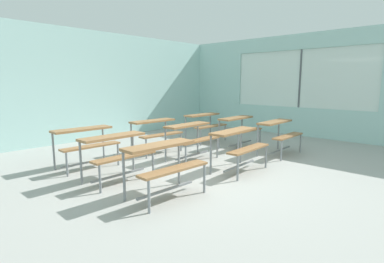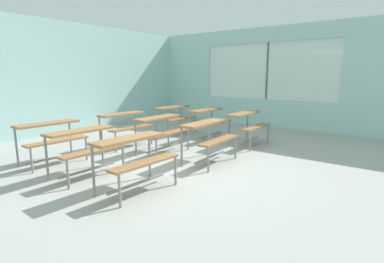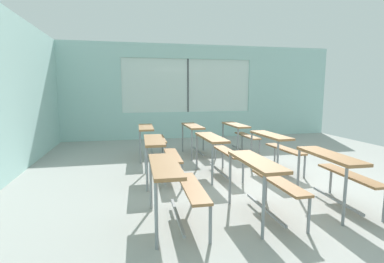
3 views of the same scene
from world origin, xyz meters
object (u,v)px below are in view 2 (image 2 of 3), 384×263
object	(u,v)px
desk_bench_r0c2	(248,121)
desk_bench_r1c2	(209,117)
desk_bench_r1c1	(162,126)
desk_bench_r2c1	(125,121)
desk_bench_r1c0	(85,141)
desk_bench_r0c0	(135,151)
desk_bench_r2c2	(175,113)
desk_bench_r2c0	(51,133)
desk_bench_r0c1	(209,132)

from	to	relation	value
desk_bench_r0c2	desk_bench_r1c2	xyz separation A→B (m)	(0.02, 1.07, 0.00)
desk_bench_r1c1	desk_bench_r2c1	xyz separation A→B (m)	(-0.07, 1.04, 0.00)
desk_bench_r1c0	desk_bench_r1c1	size ratio (longest dim) A/B	0.99
desk_bench_r1c1	desk_bench_r2c1	world-z (taller)	same
desk_bench_r1c1	desk_bench_r1c0	bearing A→B (deg)	179.53
desk_bench_r1c2	desk_bench_r2c1	size ratio (longest dim) A/B	0.99
desk_bench_r0c0	desk_bench_r0c2	size ratio (longest dim) A/B	1.00
desk_bench_r1c0	desk_bench_r2c1	world-z (taller)	same
desk_bench_r0c2	desk_bench_r2c2	xyz separation A→B (m)	(0.01, 2.17, 0.00)
desk_bench_r2c1	desk_bench_r2c0	bearing A→B (deg)	-178.78
desk_bench_r0c1	desk_bench_r1c2	distance (m)	2.05
desk_bench_r1c0	desk_bench_r2c0	distance (m)	1.10
desk_bench_r0c1	desk_bench_r0c2	bearing A→B (deg)	-0.48
desk_bench_r2c1	desk_bench_r2c2	xyz separation A→B (m)	(1.76, 0.03, 0.00)
desk_bench_r0c1	desk_bench_r2c1	xyz separation A→B (m)	(-0.07, 2.21, 0.00)
desk_bench_r0c1	desk_bench_r1c0	world-z (taller)	same
desk_bench_r0c2	desk_bench_r2c0	distance (m)	4.08
desk_bench_r1c0	desk_bench_r1c2	size ratio (longest dim) A/B	1.00
desk_bench_r1c2	desk_bench_r2c0	distance (m)	3.65
desk_bench_r0c1	desk_bench_r2c2	size ratio (longest dim) A/B	1.01
desk_bench_r1c0	desk_bench_r1c2	distance (m)	3.51
desk_bench_r2c0	desk_bench_r0c2	bearing A→B (deg)	-30.72
desk_bench_r0c1	desk_bench_r1c0	xyz separation A→B (m)	(-1.81, 1.13, 0.00)
desk_bench_r2c0	desk_bench_r2c2	bearing A→B (deg)	1.48
desk_bench_r0c0	desk_bench_r2c1	world-z (taller)	same
desk_bench_r0c0	desk_bench_r2c1	bearing A→B (deg)	54.35
desk_bench_r1c0	desk_bench_r0c0	bearing A→B (deg)	-87.05
desk_bench_r0c0	desk_bench_r1c0	xyz separation A→B (m)	(-0.07, 1.08, 0.00)
desk_bench_r1c0	desk_bench_r1c2	bearing A→B (deg)	-0.52
desk_bench_r0c0	desk_bench_r0c1	bearing A→B (deg)	0.32
desk_bench_r2c0	desk_bench_r0c0	bearing A→B (deg)	-87.73
desk_bench_r0c2	desk_bench_r2c0	bearing A→B (deg)	146.33
desk_bench_r0c0	desk_bench_r0c2	bearing A→B (deg)	2.24
desk_bench_r1c0	desk_bench_r2c0	xyz separation A→B (m)	(0.03, 1.10, 0.00)
desk_bench_r1c2	desk_bench_r2c2	size ratio (longest dim) A/B	0.99
desk_bench_r0c2	desk_bench_r2c1	world-z (taller)	same
desk_bench_r0c0	desk_bench_r1c1	world-z (taller)	same
desk_bench_r0c0	desk_bench_r1c2	size ratio (longest dim) A/B	1.01
desk_bench_r2c1	desk_bench_r2c2	size ratio (longest dim) A/B	1.00
desk_bench_r0c1	desk_bench_r0c2	size ratio (longest dim) A/B	1.01
desk_bench_r0c1	desk_bench_r0c2	xyz separation A→B (m)	(1.68, 0.06, 0.00)
desk_bench_r0c1	desk_bench_r1c1	xyz separation A→B (m)	(-0.00, 1.17, 0.00)
desk_bench_r0c0	desk_bench_r2c0	size ratio (longest dim) A/B	1.01
desk_bench_r0c0	desk_bench_r2c0	xyz separation A→B (m)	(-0.03, 2.18, 0.00)
desk_bench_r1c2	desk_bench_r2c0	world-z (taller)	same
desk_bench_r0c2	desk_bench_r2c2	distance (m)	2.17
desk_bench_r2c0	desk_bench_r1c2	bearing A→B (deg)	-16.13
desk_bench_r0c1	desk_bench_r2c0	world-z (taller)	same
desk_bench_r2c1	desk_bench_r2c2	distance (m)	1.76
desk_bench_r2c1	desk_bench_r0c1	bearing A→B (deg)	-85.99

